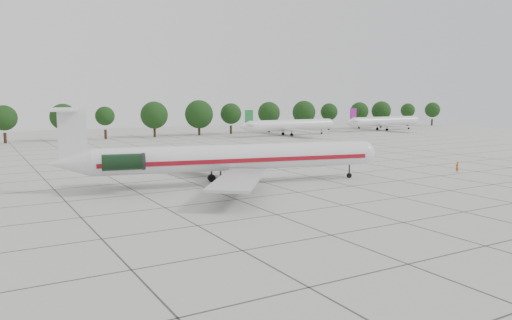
{
  "coord_description": "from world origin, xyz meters",
  "views": [
    {
      "loc": [
        -32.42,
        -46.27,
        10.88
      ],
      "look_at": [
        -3.2,
        4.16,
        3.5
      ],
      "focal_mm": 35.0,
      "sensor_mm": 36.0,
      "label": 1
    }
  ],
  "objects_px": {
    "main_airliner": "(221,158)",
    "bg_airliner_e": "(384,122)",
    "bg_airliner_d": "(290,125)",
    "ground_crew": "(457,167)"
  },
  "relations": [
    {
      "from": "main_airliner",
      "to": "bg_airliner_e",
      "type": "xyz_separation_m",
      "value": [
        91.21,
        65.01,
        -0.52
      ]
    },
    {
      "from": "main_airliner",
      "to": "bg_airliner_d",
      "type": "distance_m",
      "value": 81.55
    },
    {
      "from": "bg_airliner_d",
      "to": "ground_crew",
      "type": "bearing_deg",
      "value": -104.49
    },
    {
      "from": "bg_airliner_d",
      "to": "bg_airliner_e",
      "type": "relative_size",
      "value": 1.0
    },
    {
      "from": "bg_airliner_e",
      "to": "ground_crew",
      "type": "bearing_deg",
      "value": -128.02
    },
    {
      "from": "main_airliner",
      "to": "bg_airliner_e",
      "type": "bearing_deg",
      "value": 48.07
    },
    {
      "from": "bg_airliner_d",
      "to": "bg_airliner_e",
      "type": "bearing_deg",
      "value": 3.68
    },
    {
      "from": "ground_crew",
      "to": "bg_airliner_d",
      "type": "relative_size",
      "value": 0.06
    },
    {
      "from": "main_airliner",
      "to": "bg_airliner_d",
      "type": "height_order",
      "value": "main_airliner"
    },
    {
      "from": "main_airliner",
      "to": "bg_airliner_e",
      "type": "relative_size",
      "value": 1.45
    }
  ]
}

